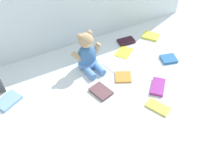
{
  "coord_description": "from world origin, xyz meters",
  "views": [
    {
      "loc": [
        -0.5,
        -0.96,
        1.03
      ],
      "look_at": [
        -0.02,
        -0.1,
        0.1
      ],
      "focal_mm": 38.72,
      "sensor_mm": 36.0,
      "label": 1
    }
  ],
  "objects": [
    {
      "name": "ground_plane",
      "position": [
        0.0,
        0.0,
        0.0
      ],
      "size": [
        3.2,
        3.2,
        0.0
      ],
      "primitive_type": "plane",
      "color": "silver"
    },
    {
      "name": "book_case_3",
      "position": [
        0.21,
        0.15,
        0.0
      ],
      "size": [
        0.16,
        0.15,
        0.01
      ],
      "primitive_type": "cube",
      "rotation": [
        0.0,
        0.0,
        5.32
      ],
      "color": "yellow",
      "rests_on": "ground_plane"
    },
    {
      "name": "book_case_10",
      "position": [
        0.48,
        0.21,
        0.01
      ],
      "size": [
        0.14,
        0.15,
        0.02
      ],
      "primitive_type": "cube",
      "rotation": [
        0.0,
        0.0,
        3.79
      ],
      "color": "yellow",
      "rests_on": "ground_plane"
    },
    {
      "name": "book_case_6",
      "position": [
        0.08,
        -0.06,
        0.01
      ],
      "size": [
        0.13,
        0.13,
        0.01
      ],
      "primitive_type": "cube",
      "rotation": [
        0.0,
        0.0,
        1.1
      ],
      "color": "orange",
      "rests_on": "ground_plane"
    },
    {
      "name": "book_case_11",
      "position": [
        0.02,
        0.27,
        0.01
      ],
      "size": [
        0.12,
        0.1,
        0.01
      ],
      "primitive_type": "cube",
      "rotation": [
        0.0,
        0.0,
        5.1
      ],
      "color": "white",
      "rests_on": "ground_plane"
    },
    {
      "name": "teddy_bear",
      "position": [
        -0.06,
        0.13,
        0.09
      ],
      "size": [
        0.21,
        0.19,
        0.25
      ],
      "rotation": [
        0.0,
        0.0,
        0.09
      ],
      "color": "#3F72B2",
      "rests_on": "ground_plane"
    },
    {
      "name": "book_case_5",
      "position": [
        0.08,
        0.06,
        0.0
      ],
      "size": [
        0.13,
        0.16,
        0.01
      ],
      "primitive_type": "cube",
      "rotation": [
        0.0,
        0.0,
        3.38
      ],
      "color": "white",
      "rests_on": "ground_plane"
    },
    {
      "name": "book_case_1",
      "position": [
        -0.1,
        -0.11,
        0.01
      ],
      "size": [
        0.12,
        0.14,
        0.02
      ],
      "primitive_type": "cube",
      "rotation": [
        0.0,
        0.0,
        0.27
      ],
      "color": "brown",
      "rests_on": "ground_plane"
    },
    {
      "name": "book_case_2",
      "position": [
        0.29,
        0.24,
        0.01
      ],
      "size": [
        0.12,
        0.08,
        0.02
      ],
      "primitive_type": "cube",
      "rotation": [
        0.0,
        0.0,
        4.62
      ],
      "color": "black",
      "rests_on": "ground_plane"
    },
    {
      "name": "book_case_0",
      "position": [
        0.43,
        -0.07,
        0.01
      ],
      "size": [
        0.12,
        0.11,
        0.02
      ],
      "primitive_type": "cube",
      "rotation": [
        0.0,
        0.0,
        1.29
      ],
      "color": "#2460A3",
      "rests_on": "ground_plane"
    },
    {
      "name": "backdrop_drape",
      "position": [
        0.0,
        0.42,
        0.31
      ],
      "size": [
        1.78,
        0.03,
        0.62
      ],
      "primitive_type": "cube",
      "color": "silver",
      "rests_on": "ground_plane"
    },
    {
      "name": "book_case_7",
      "position": [
        -0.58,
        0.08,
        0.01
      ],
      "size": [
        0.16,
        0.14,
        0.02
      ],
      "primitive_type": "cube",
      "rotation": [
        0.0,
        0.0,
        5.2
      ],
      "color": "#7AA8DE",
      "rests_on": "ground_plane"
    },
    {
      "name": "book_case_4",
      "position": [
        0.21,
        -0.24,
        0.01
      ],
      "size": [
        0.15,
        0.15,
        0.02
      ],
      "primitive_type": "cube",
      "rotation": [
        0.0,
        0.0,
        2.36
      ],
      "color": "#8D2F8E",
      "rests_on": "ground_plane"
    },
    {
      "name": "book_case_8",
      "position": [
        0.12,
        -0.36,
        0.01
      ],
      "size": [
        0.11,
        0.15,
        0.01
      ],
      "primitive_type": "cube",
      "rotation": [
        0.0,
        0.0,
        3.57
      ],
      "color": "yellow",
      "rests_on": "ground_plane"
    }
  ]
}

